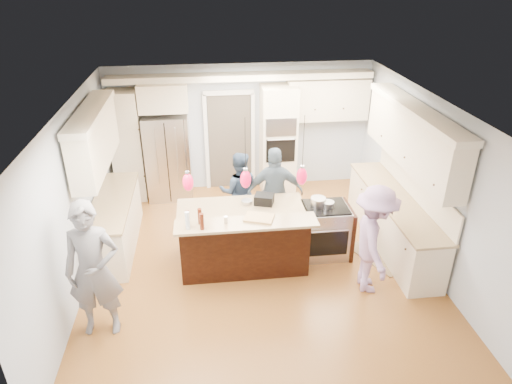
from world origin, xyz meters
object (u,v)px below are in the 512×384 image
at_px(person_bar_end, 94,271).
at_px(person_far_left, 239,191).
at_px(refrigerator, 168,157).
at_px(kitchen_island, 243,236).
at_px(island_range, 325,230).

relative_size(person_bar_end, person_far_left, 1.29).
bearing_deg(refrigerator, person_far_left, -47.36).
relative_size(kitchen_island, person_far_left, 1.39).
height_order(kitchen_island, island_range, kitchen_island).
distance_m(refrigerator, person_far_left, 1.98).
bearing_deg(person_bar_end, person_far_left, 50.54).
bearing_deg(person_bar_end, refrigerator, 80.01).
bearing_deg(person_far_left, island_range, 146.39).
height_order(refrigerator, kitchen_island, refrigerator).
bearing_deg(island_range, person_bar_end, -157.66).
bearing_deg(person_bar_end, island_range, 23.20).
height_order(kitchen_island, person_far_left, person_far_left).
relative_size(kitchen_island, person_bar_end, 1.07).
distance_m(refrigerator, island_range, 3.71).
bearing_deg(person_far_left, refrigerator, -43.86).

